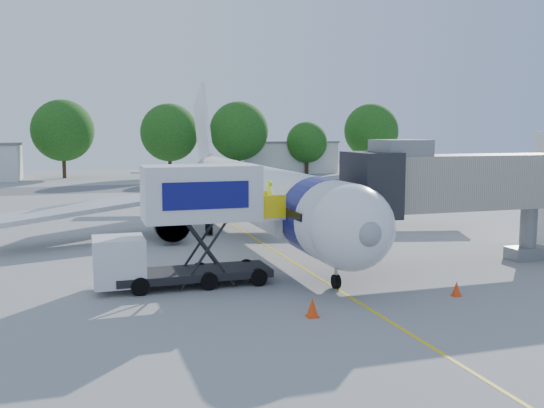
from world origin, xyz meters
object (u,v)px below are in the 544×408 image
object	(u,v)px
jet_bridge	(459,183)
ground_tug	(423,336)
aircraft	(253,193)
catering_hiloader	(187,226)

from	to	relation	value
jet_bridge	ground_tug	bearing A→B (deg)	-128.45
jet_bridge	aircraft	bearing A→B (deg)	125.70
jet_bridge	ground_tug	size ratio (longest dim) A/B	3.36
catering_hiloader	aircraft	bearing A→B (deg)	60.58
catering_hiloader	ground_tug	distance (m)	12.57
jet_bridge	catering_hiloader	distance (m)	14.35
aircraft	ground_tug	bearing A→B (deg)	-92.31
aircraft	catering_hiloader	xyz separation A→B (m)	(-6.27, -11.12, -0.19)
jet_bridge	ground_tug	distance (m)	14.73
aircraft	ground_tug	xyz separation A→B (m)	(-0.90, -22.32, -2.16)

